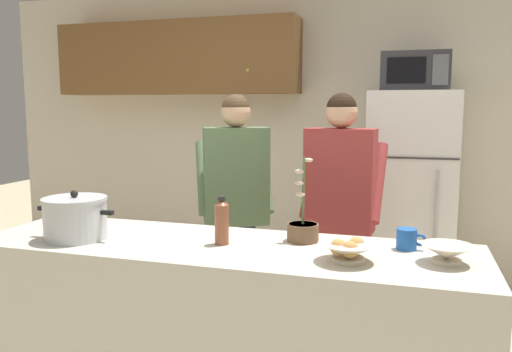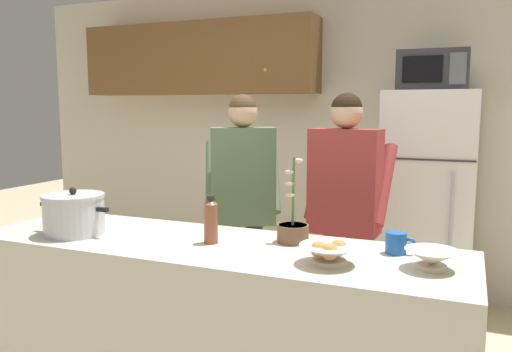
{
  "view_description": "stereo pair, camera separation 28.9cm",
  "coord_description": "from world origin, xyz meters",
  "px_view_note": "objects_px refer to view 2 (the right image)",
  "views": [
    {
      "loc": [
        0.83,
        -2.19,
        1.56
      ],
      "look_at": [
        0.0,
        0.55,
        1.17
      ],
      "focal_mm": 36.11,
      "sensor_mm": 36.0,
      "label": 1
    },
    {
      "loc": [
        1.1,
        -2.09,
        1.56
      ],
      "look_at": [
        0.0,
        0.55,
        1.17
      ],
      "focal_mm": 36.11,
      "sensor_mm": 36.0,
      "label": 2
    }
  ],
  "objects_px": {
    "coffee_mug": "(397,243)",
    "potted_orchid": "(293,229)",
    "empty_bowl": "(432,258)",
    "microwave": "(433,71)",
    "bottle_near_edge": "(210,220)",
    "refrigerator": "(427,205)",
    "bread_bowl": "(329,252)",
    "person_by_sink": "(345,196)",
    "cooking_pot": "(74,214)",
    "person_near_pot": "(243,189)"
  },
  "relations": [
    {
      "from": "person_by_sink",
      "to": "coffee_mug",
      "type": "relative_size",
      "value": 12.51
    },
    {
      "from": "person_by_sink",
      "to": "bottle_near_edge",
      "type": "xyz_separation_m",
      "value": [
        -0.42,
        -0.94,
        0.01
      ]
    },
    {
      "from": "cooking_pot",
      "to": "coffee_mug",
      "type": "bearing_deg",
      "value": 9.93
    },
    {
      "from": "refrigerator",
      "to": "cooking_pot",
      "type": "bearing_deg",
      "value": -128.27
    },
    {
      "from": "coffee_mug",
      "to": "person_by_sink",
      "type": "bearing_deg",
      "value": 117.6
    },
    {
      "from": "refrigerator",
      "to": "potted_orchid",
      "type": "distance_m",
      "value": 1.76
    },
    {
      "from": "bread_bowl",
      "to": "empty_bowl",
      "type": "distance_m",
      "value": 0.4
    },
    {
      "from": "microwave",
      "to": "empty_bowl",
      "type": "distance_m",
      "value": 2.03
    },
    {
      "from": "microwave",
      "to": "coffee_mug",
      "type": "relative_size",
      "value": 3.66
    },
    {
      "from": "microwave",
      "to": "person_near_pot",
      "type": "bearing_deg",
      "value": -141.04
    },
    {
      "from": "cooking_pot",
      "to": "potted_orchid",
      "type": "xyz_separation_m",
      "value": [
        1.06,
        0.27,
        -0.04
      ]
    },
    {
      "from": "bread_bowl",
      "to": "person_by_sink",
      "type": "bearing_deg",
      "value": 99.51
    },
    {
      "from": "cooking_pot",
      "to": "refrigerator",
      "type": "bearing_deg",
      "value": 51.73
    },
    {
      "from": "person_near_pot",
      "to": "bottle_near_edge",
      "type": "height_order",
      "value": "person_near_pot"
    },
    {
      "from": "microwave",
      "to": "bottle_near_edge",
      "type": "relative_size",
      "value": 2.11
    },
    {
      "from": "empty_bowl",
      "to": "potted_orchid",
      "type": "bearing_deg",
      "value": 164.27
    },
    {
      "from": "refrigerator",
      "to": "coffee_mug",
      "type": "xyz_separation_m",
      "value": [
        -0.01,
        -1.69,
        0.13
      ]
    },
    {
      "from": "refrigerator",
      "to": "coffee_mug",
      "type": "height_order",
      "value": "refrigerator"
    },
    {
      "from": "refrigerator",
      "to": "microwave",
      "type": "height_order",
      "value": "microwave"
    },
    {
      "from": "refrigerator",
      "to": "bottle_near_edge",
      "type": "relative_size",
      "value": 7.33
    },
    {
      "from": "cooking_pot",
      "to": "bottle_near_edge",
      "type": "bearing_deg",
      "value": 8.79
    },
    {
      "from": "cooking_pot",
      "to": "potted_orchid",
      "type": "relative_size",
      "value": 1.03
    },
    {
      "from": "coffee_mug",
      "to": "potted_orchid",
      "type": "bearing_deg",
      "value": 179.48
    },
    {
      "from": "refrigerator",
      "to": "potted_orchid",
      "type": "bearing_deg",
      "value": -106.01
    },
    {
      "from": "cooking_pot",
      "to": "person_near_pot",
      "type": "bearing_deg",
      "value": 66.65
    },
    {
      "from": "potted_orchid",
      "to": "refrigerator",
      "type": "bearing_deg",
      "value": 73.99
    },
    {
      "from": "cooking_pot",
      "to": "potted_orchid",
      "type": "height_order",
      "value": "potted_orchid"
    },
    {
      "from": "refrigerator",
      "to": "potted_orchid",
      "type": "relative_size",
      "value": 4.13
    },
    {
      "from": "person_by_sink",
      "to": "bottle_near_edge",
      "type": "distance_m",
      "value": 1.03
    },
    {
      "from": "microwave",
      "to": "bottle_near_edge",
      "type": "height_order",
      "value": "microwave"
    },
    {
      "from": "person_near_pot",
      "to": "coffee_mug",
      "type": "xyz_separation_m",
      "value": [
        1.09,
        -0.79,
        -0.05
      ]
    },
    {
      "from": "refrigerator",
      "to": "person_by_sink",
      "type": "height_order",
      "value": "refrigerator"
    },
    {
      "from": "coffee_mug",
      "to": "potted_orchid",
      "type": "height_order",
      "value": "potted_orchid"
    },
    {
      "from": "cooking_pot",
      "to": "empty_bowl",
      "type": "height_order",
      "value": "cooking_pot"
    },
    {
      "from": "bottle_near_edge",
      "to": "microwave",
      "type": "bearing_deg",
      "value": 65.44
    },
    {
      "from": "person_by_sink",
      "to": "coffee_mug",
      "type": "bearing_deg",
      "value": -62.4
    },
    {
      "from": "cooking_pot",
      "to": "bread_bowl",
      "type": "xyz_separation_m",
      "value": [
        1.31,
        0.0,
        -0.05
      ]
    },
    {
      "from": "microwave",
      "to": "cooking_pot",
      "type": "bearing_deg",
      "value": -128.58
    },
    {
      "from": "empty_bowl",
      "to": "potted_orchid",
      "type": "relative_size",
      "value": 0.52
    },
    {
      "from": "cooking_pot",
      "to": "empty_bowl",
      "type": "xyz_separation_m",
      "value": [
        1.7,
        0.1,
        -0.06
      ]
    },
    {
      "from": "person_near_pot",
      "to": "cooking_pot",
      "type": "relative_size",
      "value": 3.92
    },
    {
      "from": "person_by_sink",
      "to": "potted_orchid",
      "type": "distance_m",
      "value": 0.78
    },
    {
      "from": "microwave",
      "to": "coffee_mug",
      "type": "height_order",
      "value": "microwave"
    },
    {
      "from": "cooking_pot",
      "to": "coffee_mug",
      "type": "height_order",
      "value": "cooking_pot"
    },
    {
      "from": "cooking_pot",
      "to": "bread_bowl",
      "type": "distance_m",
      "value": 1.31
    },
    {
      "from": "person_near_pot",
      "to": "bread_bowl",
      "type": "relative_size",
      "value": 6.59
    },
    {
      "from": "refrigerator",
      "to": "bottle_near_edge",
      "type": "distance_m",
      "value": 2.04
    },
    {
      "from": "person_near_pot",
      "to": "cooking_pot",
      "type": "bearing_deg",
      "value": -113.35
    },
    {
      "from": "coffee_mug",
      "to": "empty_bowl",
      "type": "xyz_separation_m",
      "value": [
        0.16,
        -0.17,
        -0.0
      ]
    },
    {
      "from": "coffee_mug",
      "to": "bread_bowl",
      "type": "distance_m",
      "value": 0.35
    }
  ]
}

